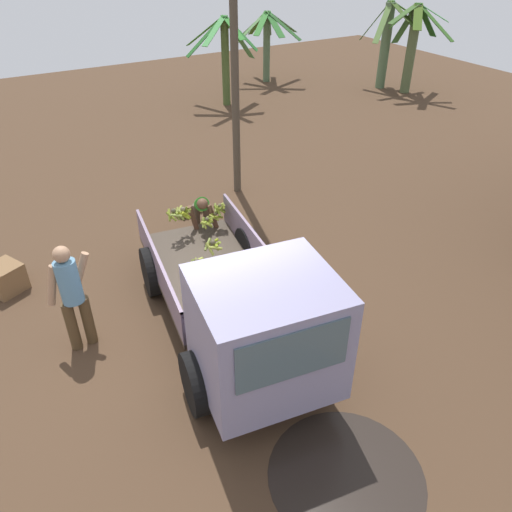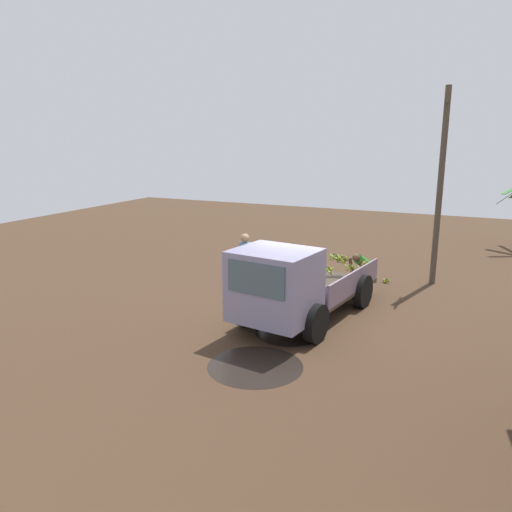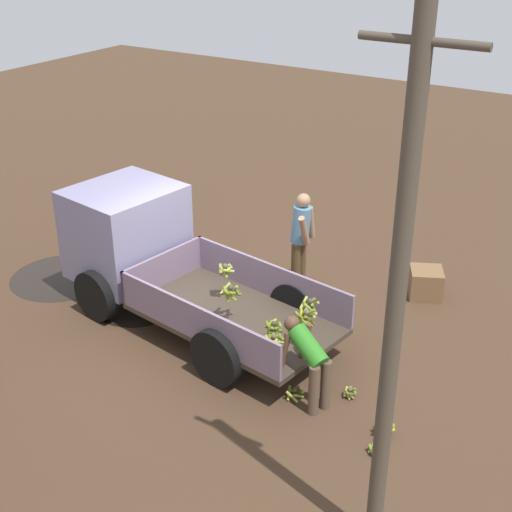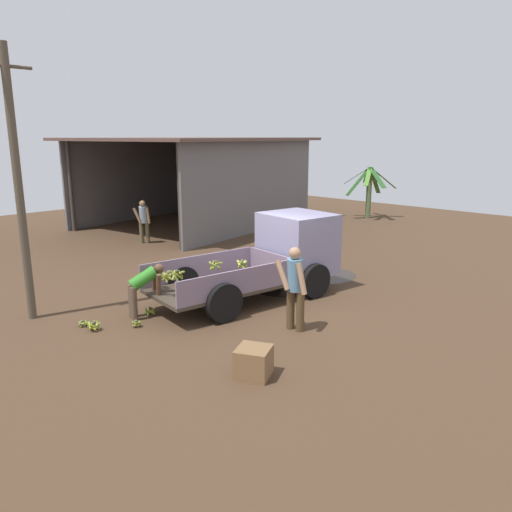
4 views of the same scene
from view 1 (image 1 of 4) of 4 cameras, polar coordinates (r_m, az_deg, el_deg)
The scene contains 16 objects.
ground at distance 8.00m, azimuth -4.45°, elevation -8.10°, with size 36.00×36.00×0.00m, color #473222.
mud_patch_0 at distance 7.26m, azimuth 1.18°, elevation -13.47°, with size 1.49×1.49×0.01m, color black.
mud_patch_1 at distance 6.40m, azimuth 10.26°, elevation -23.49°, with size 1.82×1.82×0.01m, color black.
cargo_truck at distance 6.60m, azimuth -0.58°, elevation -7.13°, with size 4.89×2.47×1.94m.
utility_pole at distance 11.08m, azimuth -2.45°, elevation 20.92°, with size 1.02×0.17×5.59m.
banana_palm_1 at distance 17.98m, azimuth -3.54°, elevation 21.81°, with size 2.44×2.49×2.86m.
banana_palm_2 at distance 21.02m, azimuth 1.23°, elevation 23.23°, with size 2.61×2.94×2.57m.
banana_palm_3 at distance 20.65m, azimuth 14.58°, elevation 22.39°, with size 2.12×2.32×3.04m.
banana_palm_4 at distance 20.22m, azimuth 17.39°, elevation 21.91°, with size 2.60×2.34×3.03m.
person_foreground_visitor at distance 7.56m, azimuth -20.31°, elevation -4.00°, with size 0.43×0.72×1.72m.
person_worker_loading at distance 9.70m, azimuth -6.20°, elevation 5.11°, with size 0.79×0.66×1.16m.
banana_bunch_on_ground_0 at distance 10.94m, azimuth -8.20°, elevation 4.94°, with size 0.26×0.27×0.20m.
banana_bunch_on_ground_1 at distance 10.24m, azimuth -8.98°, elevation 2.60°, with size 0.20×0.19×0.16m.
banana_bunch_on_ground_2 at distance 11.12m, azimuth -6.53°, elevation 5.37°, with size 0.21×0.21×0.14m.
banana_bunch_on_ground_3 at distance 9.88m, azimuth -5.34°, elevation 1.65°, with size 0.28×0.26×0.18m.
wooden_crate_0 at distance 9.60m, azimuth -26.76°, elevation -2.28°, with size 0.54×0.54×0.49m, color brown.
Camera 1 is at (5.44, -2.46, 5.34)m, focal length 35.00 mm.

